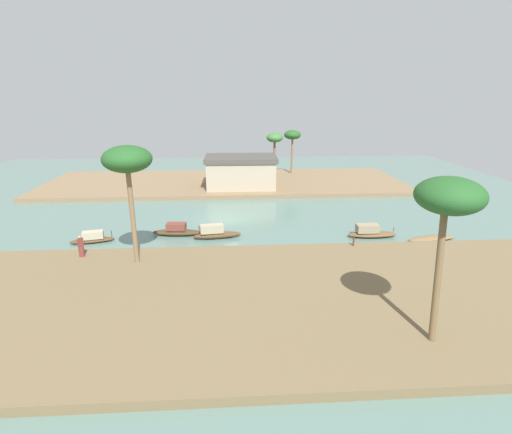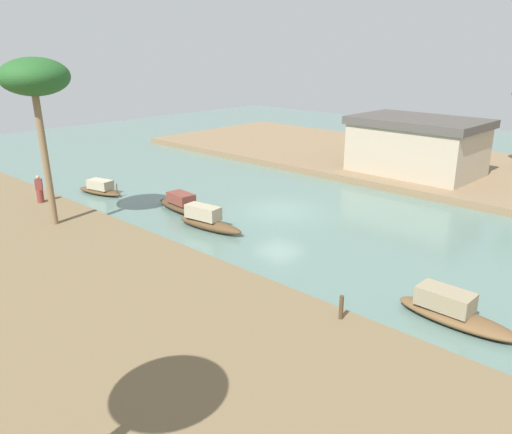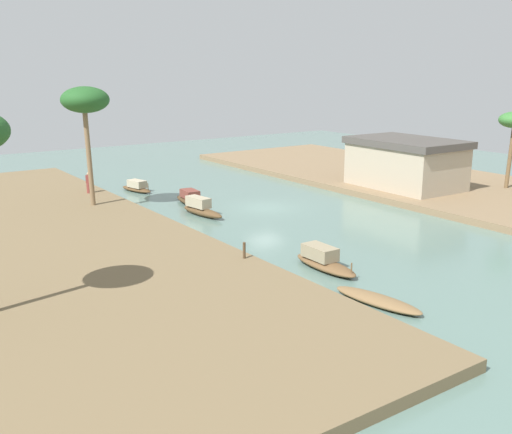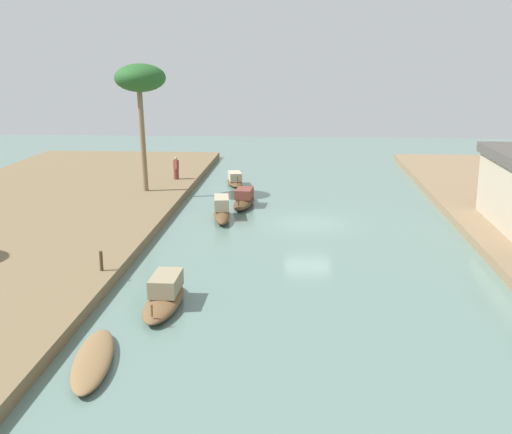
{
  "view_description": "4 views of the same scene",
  "coord_description": "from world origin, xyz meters",
  "px_view_note": "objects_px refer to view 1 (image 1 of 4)",
  "views": [
    {
      "loc": [
        0.73,
        -36.43,
        11.67
      ],
      "look_at": [
        3.03,
        -0.73,
        0.52
      ],
      "focal_mm": 28.0,
      "sensor_mm": 36.0,
      "label": 1
    },
    {
      "loc": [
        18.27,
        -21.23,
        8.98
      ],
      "look_at": [
        2.08,
        -4.13,
        1.12
      ],
      "focal_mm": 36.11,
      "sensor_mm": 36.0,
      "label": 2
    },
    {
      "loc": [
        33.46,
        -24.03,
        9.64
      ],
      "look_at": [
        5.27,
        -4.46,
        1.04
      ],
      "focal_mm": 41.71,
      "sensor_mm": 36.0,
      "label": 3
    },
    {
      "loc": [
        34.16,
        -0.5,
        8.89
      ],
      "look_at": [
        1.38,
        -2.79,
        0.65
      ],
      "focal_mm": 44.94,
      "sensor_mm": 36.0,
      "label": 4
    }
  ],
  "objects_px": {
    "sampan_with_tall_canopy": "(431,238)",
    "palm_tree_right_tall": "(275,139)",
    "sampan_foreground": "(177,231)",
    "sampan_open_hull": "(371,232)",
    "palm_tree_right_short": "(292,136)",
    "riverside_building": "(241,171)",
    "sampan_near_left_bank": "(93,238)",
    "mooring_post": "(354,241)",
    "palm_tree_left_near": "(127,161)",
    "person_on_near_bank": "(81,248)",
    "sampan_with_red_awning": "(215,233)",
    "palm_tree_left_far": "(449,199)"
  },
  "relations": [
    {
      "from": "sampan_near_left_bank",
      "to": "sampan_with_red_awning",
      "type": "bearing_deg",
      "value": -11.27
    },
    {
      "from": "sampan_near_left_bank",
      "to": "person_on_near_bank",
      "type": "height_order",
      "value": "person_on_near_bank"
    },
    {
      "from": "sampan_near_left_bank",
      "to": "sampan_with_tall_canopy",
      "type": "distance_m",
      "value": 27.84
    },
    {
      "from": "palm_tree_left_near",
      "to": "riverside_building",
      "type": "distance_m",
      "value": 24.57
    },
    {
      "from": "palm_tree_right_short",
      "to": "riverside_building",
      "type": "distance_m",
      "value": 11.8
    },
    {
      "from": "sampan_with_red_awning",
      "to": "palm_tree_left_far",
      "type": "distance_m",
      "value": 20.07
    },
    {
      "from": "sampan_with_red_awning",
      "to": "mooring_post",
      "type": "relative_size",
      "value": 4.94
    },
    {
      "from": "palm_tree_right_tall",
      "to": "riverside_building",
      "type": "relative_size",
      "value": 0.68
    },
    {
      "from": "sampan_with_red_awning",
      "to": "mooring_post",
      "type": "distance_m",
      "value": 11.25
    },
    {
      "from": "palm_tree_right_tall",
      "to": "person_on_near_bank",
      "type": "bearing_deg",
      "value": -121.16
    },
    {
      "from": "sampan_open_hull",
      "to": "person_on_near_bank",
      "type": "height_order",
      "value": "person_on_near_bank"
    },
    {
      "from": "palm_tree_left_near",
      "to": "palm_tree_right_short",
      "type": "distance_m",
      "value": 34.74
    },
    {
      "from": "riverside_building",
      "to": "person_on_near_bank",
      "type": "bearing_deg",
      "value": -118.38
    },
    {
      "from": "sampan_with_tall_canopy",
      "to": "riverside_building",
      "type": "height_order",
      "value": "riverside_building"
    },
    {
      "from": "person_on_near_bank",
      "to": "riverside_building",
      "type": "distance_m",
      "value": 24.61
    },
    {
      "from": "person_on_near_bank",
      "to": "mooring_post",
      "type": "bearing_deg",
      "value": -49.88
    },
    {
      "from": "sampan_with_tall_canopy",
      "to": "palm_tree_right_tall",
      "type": "height_order",
      "value": "palm_tree_right_tall"
    },
    {
      "from": "palm_tree_right_short",
      "to": "riverside_building",
      "type": "xyz_separation_m",
      "value": [
        -7.58,
        -8.36,
        -3.43
      ]
    },
    {
      "from": "palm_tree_left_near",
      "to": "person_on_near_bank",
      "type": "bearing_deg",
      "value": 162.96
    },
    {
      "from": "sampan_with_tall_canopy",
      "to": "palm_tree_left_near",
      "type": "xyz_separation_m",
      "value": [
        -23.06,
        -3.99,
        7.29
      ]
    },
    {
      "from": "palm_tree_left_far",
      "to": "palm_tree_right_tall",
      "type": "xyz_separation_m",
      "value": [
        -3.26,
        39.04,
        -1.7
      ]
    },
    {
      "from": "palm_tree_left_near",
      "to": "palm_tree_right_short",
      "type": "xyz_separation_m",
      "value": [
        15.46,
        31.07,
        -1.64
      ]
    },
    {
      "from": "sampan_with_tall_canopy",
      "to": "mooring_post",
      "type": "relative_size",
      "value": 5.27
    },
    {
      "from": "sampan_with_tall_canopy",
      "to": "riverside_building",
      "type": "xyz_separation_m",
      "value": [
        -15.19,
        18.73,
        2.22
      ]
    },
    {
      "from": "sampan_open_hull",
      "to": "riverside_building",
      "type": "height_order",
      "value": "riverside_building"
    },
    {
      "from": "sampan_open_hull",
      "to": "sampan_with_red_awning",
      "type": "bearing_deg",
      "value": 178.21
    },
    {
      "from": "sampan_with_tall_canopy",
      "to": "mooring_post",
      "type": "bearing_deg",
      "value": -174.26
    },
    {
      "from": "sampan_foreground",
      "to": "sampan_open_hull",
      "type": "xyz_separation_m",
      "value": [
        16.38,
        -1.48,
        0.02
      ]
    },
    {
      "from": "sampan_with_red_awning",
      "to": "riverside_building",
      "type": "relative_size",
      "value": 0.47
    },
    {
      "from": "sampan_open_hull",
      "to": "mooring_post",
      "type": "bearing_deg",
      "value": -127.74
    },
    {
      "from": "sampan_foreground",
      "to": "palm_tree_left_near",
      "type": "bearing_deg",
      "value": -101.62
    },
    {
      "from": "sampan_foreground",
      "to": "sampan_near_left_bank",
      "type": "distance_m",
      "value": 6.79
    },
    {
      "from": "palm_tree_right_tall",
      "to": "palm_tree_right_short",
      "type": "relative_size",
      "value": 0.96
    },
    {
      "from": "sampan_open_hull",
      "to": "riverside_building",
      "type": "distance_m",
      "value": 20.54
    },
    {
      "from": "palm_tree_left_near",
      "to": "riverside_building",
      "type": "bearing_deg",
      "value": 70.89
    },
    {
      "from": "person_on_near_bank",
      "to": "palm_tree_left_far",
      "type": "bearing_deg",
      "value": -81.11
    },
    {
      "from": "sampan_near_left_bank",
      "to": "mooring_post",
      "type": "height_order",
      "value": "mooring_post"
    },
    {
      "from": "mooring_post",
      "to": "palm_tree_right_tall",
      "type": "bearing_deg",
      "value": 96.64
    },
    {
      "from": "sampan_open_hull",
      "to": "palm_tree_right_tall",
      "type": "relative_size",
      "value": 0.7
    },
    {
      "from": "sampan_foreground",
      "to": "mooring_post",
      "type": "height_order",
      "value": "mooring_post"
    },
    {
      "from": "sampan_with_tall_canopy",
      "to": "palm_tree_left_near",
      "type": "bearing_deg",
      "value": -179.56
    },
    {
      "from": "palm_tree_right_short",
      "to": "sampan_open_hull",
      "type": "bearing_deg",
      "value": -83.72
    },
    {
      "from": "sampan_foreground",
      "to": "mooring_post",
      "type": "distance_m",
      "value": 14.69
    },
    {
      "from": "person_on_near_bank",
      "to": "palm_tree_left_near",
      "type": "distance_m",
      "value": 7.7
    },
    {
      "from": "sampan_open_hull",
      "to": "sampan_near_left_bank",
      "type": "relative_size",
      "value": 1.16
    },
    {
      "from": "person_on_near_bank",
      "to": "sampan_with_red_awning",
      "type": "bearing_deg",
      "value": -27.09
    },
    {
      "from": "sampan_near_left_bank",
      "to": "palm_tree_right_tall",
      "type": "relative_size",
      "value": 0.6
    },
    {
      "from": "palm_tree_right_tall",
      "to": "sampan_near_left_bank",
      "type": "bearing_deg",
      "value": -126.27
    },
    {
      "from": "mooring_post",
      "to": "palm_tree_left_far",
      "type": "distance_m",
      "value": 13.54
    },
    {
      "from": "mooring_post",
      "to": "palm_tree_right_tall",
      "type": "relative_size",
      "value": 0.14
    }
  ]
}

